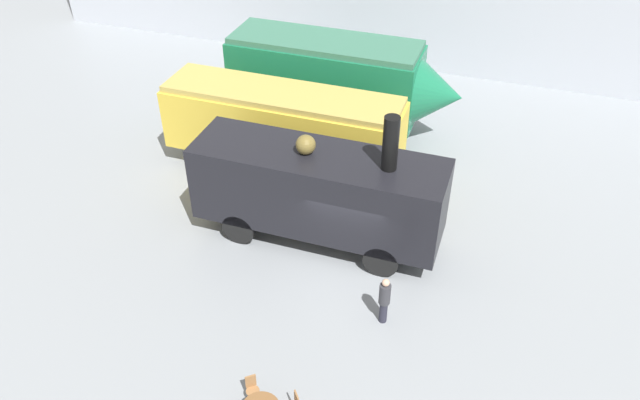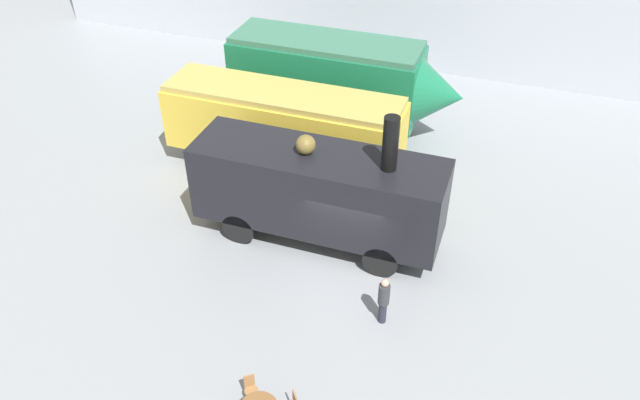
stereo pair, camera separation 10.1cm
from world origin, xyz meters
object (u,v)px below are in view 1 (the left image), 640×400
object	(u,v)px
passenger_coach_vintage	(283,123)
visitor_person	(384,299)
streamlined_locomotive	(341,78)
steam_locomotive	(319,189)

from	to	relation	value
passenger_coach_vintage	visitor_person	xyz separation A→B (m)	(5.76, -6.63, -1.17)
streamlined_locomotive	steam_locomotive	xyz separation A→B (m)	(1.53, -7.37, -0.34)
steam_locomotive	visitor_person	world-z (taller)	steam_locomotive
streamlined_locomotive	steam_locomotive	bearing A→B (deg)	-78.24
steam_locomotive	visitor_person	distance (m)	4.43
passenger_coach_vintage	visitor_person	distance (m)	8.86
streamlined_locomotive	visitor_person	world-z (taller)	streamlined_locomotive
streamlined_locomotive	visitor_person	xyz separation A→B (m)	(4.59, -10.36, -1.51)
passenger_coach_vintage	steam_locomotive	world-z (taller)	steam_locomotive
visitor_person	steam_locomotive	bearing A→B (deg)	135.57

